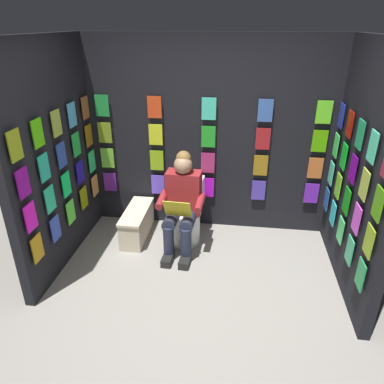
{
  "coord_description": "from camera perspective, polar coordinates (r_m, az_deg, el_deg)",
  "views": [
    {
      "loc": [
        -0.38,
        2.45,
        2.5
      ],
      "look_at": [
        0.09,
        -0.99,
        0.85
      ],
      "focal_mm": 33.8,
      "sensor_mm": 36.0,
      "label": 1
    }
  ],
  "objects": [
    {
      "name": "toilet",
      "position": [
        4.48,
        -0.98,
        -3.62
      ],
      "size": [
        0.41,
        0.56,
        0.77
      ],
      "rotation": [
        0.0,
        0.0,
        -0.05
      ],
      "color": "white",
      "rests_on": "ground"
    },
    {
      "name": "display_wall_right",
      "position": [
        4.07,
        -20.85,
        5.03
      ],
      "size": [
        0.14,
        1.8,
        2.4
      ],
      "color": "black",
      "rests_on": "ground"
    },
    {
      "name": "ground_plane",
      "position": [
        3.52,
        -0.72,
        -19.82
      ],
      "size": [
        30.0,
        30.0,
        0.0
      ],
      "primitive_type": "plane",
      "color": "gray"
    },
    {
      "name": "display_wall_left",
      "position": [
        3.78,
        25.17,
        2.72
      ],
      "size": [
        0.14,
        1.8,
        2.4
      ],
      "color": "black",
      "rests_on": "ground"
    },
    {
      "name": "person_reading",
      "position": [
        4.15,
        -1.62,
        -1.81
      ],
      "size": [
        0.54,
        0.7,
        1.19
      ],
      "rotation": [
        0.0,
        0.0,
        -0.05
      ],
      "color": "maroon",
      "rests_on": "ground"
    },
    {
      "name": "display_wall_back",
      "position": [
        4.51,
        2.68,
        8.57
      ],
      "size": [
        3.08,
        0.14,
        2.4
      ],
      "color": "black",
      "rests_on": "ground"
    },
    {
      "name": "comic_longbox_near",
      "position": [
        4.63,
        -8.66,
        -4.87
      ],
      "size": [
        0.28,
        0.77,
        0.37
      ],
      "rotation": [
        0.0,
        0.0,
        0.01
      ],
      "color": "beige",
      "rests_on": "ground"
    }
  ]
}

